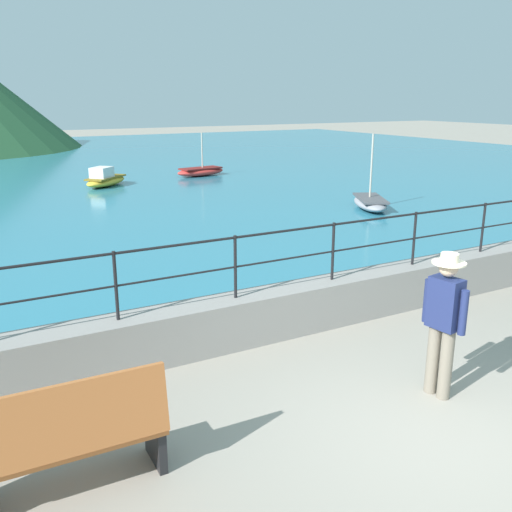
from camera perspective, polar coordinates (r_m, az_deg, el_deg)
The scene contains 9 objects.
ground_plane at distance 6.41m, azimuth 19.06°, elevation -17.35°, with size 120.00×120.00×0.00m, color gray.
promenade_wall at distance 8.43m, azimuth 3.03°, elevation -5.52°, with size 20.00×0.56×0.70m, color gray.
railing at distance 8.13m, azimuth 3.13°, elevation 0.86°, with size 18.44×0.04×0.90m.
lake_water at distance 29.77m, azimuth -20.99°, elevation 8.29°, with size 64.00×44.32×0.06m, color teal.
bench_main at distance 5.38m, azimuth -18.44°, elevation -17.16°, with size 1.71×0.60×1.13m.
person_walking at distance 6.81m, azimuth 18.54°, elevation -6.01°, with size 0.38×0.57×1.75m.
boat_1 at distance 25.13m, azimuth -5.64°, elevation 8.57°, with size 2.42×1.26×1.88m.
boat_2 at distance 17.86m, azimuth 11.54°, elevation 5.37°, with size 1.87×2.45×2.29m.
boat_3 at distance 22.84m, azimuth -15.09°, elevation 7.54°, with size 2.28×2.24×0.76m.
Camera 1 is at (-4.20, -3.44, 3.42)m, focal length 39.35 mm.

